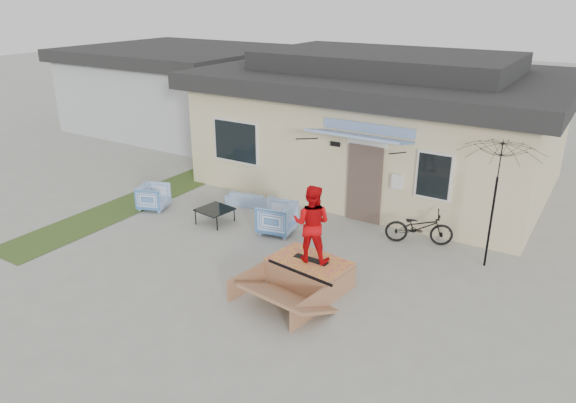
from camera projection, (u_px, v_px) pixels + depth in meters
The scene contains 13 objects.
ground at pixel (231, 282), 11.42m from camera, with size 90.00×90.00×0.00m, color #98978D.
grass_strip at pixel (131, 204), 15.57m from camera, with size 1.40×8.00×0.01m, color #344C1F.
house at pixel (384, 120), 17.02m from camera, with size 10.80×8.49×4.10m.
neighbor_house at pixel (180, 87), 23.84m from camera, with size 8.60×7.60×3.50m.
loveseat at pixel (250, 196), 15.43m from camera, with size 1.35×0.40×0.53m, color #306AB6.
armchair_left at pixel (153, 196), 15.13m from camera, with size 0.76×0.71×0.78m, color #306AB6.
armchair_right at pixel (277, 216), 13.61m from camera, with size 0.86×0.80×0.88m, color #306AB6.
coffee_table at pixel (215, 216), 14.26m from camera, with size 0.81×0.81×0.40m, color black.
bicycle at pixel (419, 224), 12.98m from camera, with size 0.57×1.62×1.04m, color black.
patio_umbrella at pixel (495, 193), 11.47m from camera, with size 1.87×1.73×2.20m.
skate_ramp at pixel (309, 272), 11.25m from camera, with size 1.61×2.14×0.54m, color #976443, non-canonical shape.
skateboard at pixel (311, 259), 11.18m from camera, with size 0.78×0.20×0.05m, color black.
skater at pixel (312, 222), 10.87m from camera, with size 0.80×0.62×1.64m, color red.
Camera 1 is at (6.34, -7.83, 5.77)m, focal length 33.48 mm.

